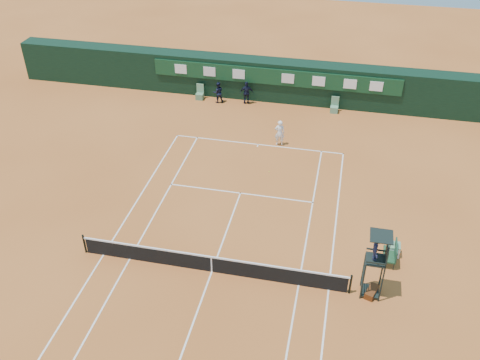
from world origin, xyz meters
name	(u,v)px	position (x,y,z in m)	size (l,w,h in m)	color
ground	(212,272)	(0.00, 0.00, 0.00)	(90.00, 90.00, 0.00)	#C0672D
court_lines	(212,271)	(0.00, 0.00, 0.01)	(11.05, 23.85, 0.01)	white
tennis_net	(212,264)	(0.00, 0.00, 0.51)	(12.90, 0.10, 1.10)	black
back_wall	(276,80)	(0.00, 18.74, 1.51)	(40.00, 1.65, 3.00)	black
linesman_chair_left	(200,95)	(-5.50, 17.48, 0.32)	(0.55, 0.50, 1.15)	#54805B
linesman_chair_right	(334,108)	(4.50, 17.48, 0.32)	(0.55, 0.50, 1.15)	#5D8E69
umpire_chair	(377,253)	(7.28, 0.18, 2.46)	(0.96, 0.95, 3.42)	black
player_bench	(392,253)	(8.26, 2.47, 0.60)	(0.55, 1.20, 1.10)	#193F24
tennis_bag	(372,292)	(7.38, 0.12, 0.16)	(0.38, 0.87, 0.33)	black
cooler	(394,250)	(8.37, 3.02, 0.33)	(0.57, 0.57, 0.65)	white
tennis_ball	(269,172)	(1.24, 8.87, 0.03)	(0.06, 0.06, 0.06)	yellow
player	(280,133)	(1.33, 12.16, 0.88)	(0.64, 0.42, 1.76)	white
ball_kid_left	(218,92)	(-4.03, 17.26, 0.79)	(0.77, 0.60, 1.59)	black
ball_kid_right	(247,93)	(-1.92, 17.50, 0.86)	(1.01, 0.42, 1.72)	black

